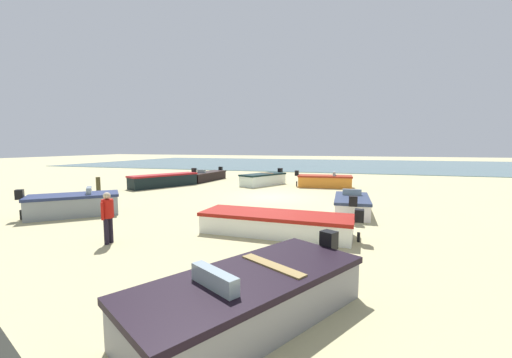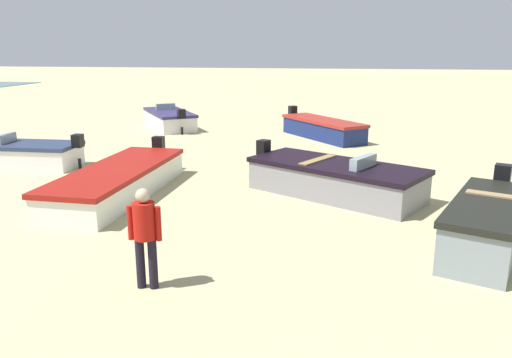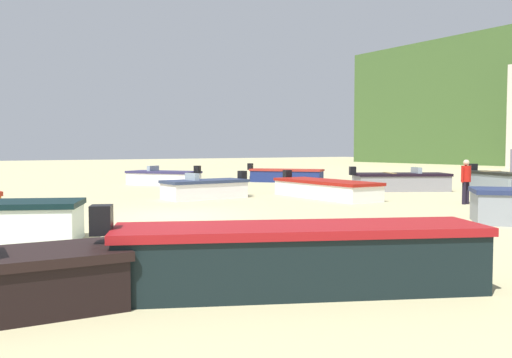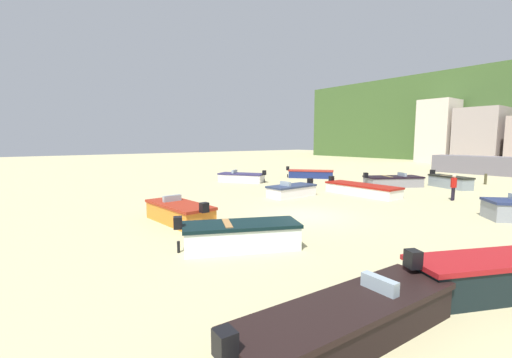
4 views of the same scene
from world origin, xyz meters
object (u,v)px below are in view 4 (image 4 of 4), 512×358
at_px(boat_black_0, 510,274).
at_px(boat_white_2, 292,191).
at_px(boat_white_8, 362,189).
at_px(boat_white_9, 241,235).
at_px(mooring_post_mid_beach, 486,179).
at_px(beach_walker_foreground, 454,185).
at_px(boat_white_7, 242,177).
at_px(boat_black_3, 349,321).
at_px(boat_orange_5, 179,213).
at_px(boat_grey_6, 450,182).
at_px(boat_grey_10, 393,181).
at_px(boat_navy_4, 311,174).

bearing_deg(boat_black_0, boat_white_2, -176.90).
bearing_deg(boat_white_8, boat_white_2, -28.30).
bearing_deg(boat_white_9, boat_black_0, 51.05).
xyz_separation_m(mooring_post_mid_beach, beach_walker_foreground, (1.55, -10.29, 0.50)).
bearing_deg(boat_white_7, boat_black_0, -142.15).
bearing_deg(boat_white_8, boat_black_3, 35.95).
height_order(mooring_post_mid_beach, beach_walker_foreground, beach_walker_foreground).
distance_m(boat_black_0, boat_orange_5, 11.98).
distance_m(boat_white_2, boat_black_3, 16.16).
height_order(boat_white_2, boat_orange_5, boat_orange_5).
xyz_separation_m(boat_black_0, boat_white_8, (-11.03, 9.94, -0.11)).
bearing_deg(boat_grey_6, boat_black_3, 40.84).
distance_m(boat_grey_6, boat_grey_10, 4.21).
distance_m(boat_grey_6, beach_walker_foreground, 6.19).
distance_m(boat_white_7, beach_walker_foreground, 16.35).
bearing_deg(boat_white_7, boat_black_3, -153.84).
xyz_separation_m(boat_black_0, boat_white_7, (-21.87, 7.62, -0.08)).
relative_size(boat_orange_5, beach_walker_foreground, 2.60).
height_order(boat_grey_6, mooring_post_mid_beach, boat_grey_6).
relative_size(boat_white_2, boat_black_3, 0.69).
bearing_deg(boat_white_9, boat_white_8, 133.69).
xyz_separation_m(boat_navy_4, boat_white_8, (9.17, -4.83, -0.03)).
relative_size(boat_white_7, beach_walker_foreground, 2.61).
height_order(boat_navy_4, boat_orange_5, boat_orange_5).
relative_size(boat_black_0, boat_black_3, 1.00).
height_order(boat_grey_6, boat_white_9, boat_grey_6).
bearing_deg(boat_white_2, boat_black_0, 155.69).
bearing_deg(boat_white_2, boat_white_7, -14.23).
height_order(boat_black_0, boat_grey_10, boat_black_0).
height_order(boat_white_2, boat_navy_4, boat_navy_4).
relative_size(boat_black_3, boat_white_7, 1.25).
xyz_separation_m(boat_black_0, boat_black_3, (-1.20, -4.75, -0.09)).
distance_m(boat_black_0, boat_navy_4, 25.02).
bearing_deg(beach_walker_foreground, boat_white_8, -64.56).
bearing_deg(mooring_post_mid_beach, boat_black_3, -76.48).
distance_m(boat_navy_4, boat_white_8, 10.36).
height_order(boat_navy_4, boat_grey_10, boat_grey_10).
height_order(boat_orange_5, boat_white_9, boat_white_9).
height_order(boat_black_0, boat_black_3, boat_black_0).
bearing_deg(boat_white_8, boat_white_9, 19.90).
height_order(boat_white_7, boat_white_8, boat_white_7).
bearing_deg(boat_grey_6, boat_black_0, 48.31).
bearing_deg(beach_walker_foreground, boat_white_9, -5.19).
bearing_deg(boat_white_9, boat_grey_6, 121.12).
bearing_deg(boat_white_2, boat_grey_10, -100.93).
bearing_deg(boat_white_7, boat_white_2, -135.79).
bearing_deg(boat_white_8, boat_white_7, -75.77).
xyz_separation_m(boat_navy_4, boat_white_9, (13.37, -17.96, 0.06)).
distance_m(boat_black_0, beach_walker_foreground, 14.03).
relative_size(boat_navy_4, boat_white_9, 0.99).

